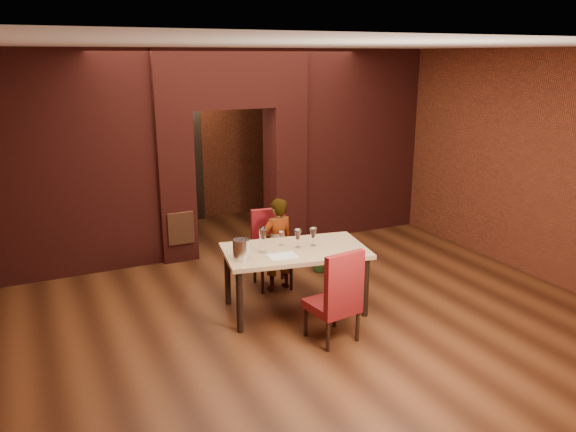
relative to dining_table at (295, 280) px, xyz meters
name	(u,v)px	position (x,y,z in m)	size (l,w,h in m)	color
floor	(285,291)	(0.14, 0.56, -0.41)	(8.00, 8.00, 0.00)	#492512
ceiling	(285,46)	(0.14, 0.56, 2.79)	(7.00, 8.00, 0.04)	silver
wall_back	(194,137)	(0.14, 4.56, 1.19)	(7.00, 0.04, 3.20)	maroon
wall_front	(545,289)	(0.14, -3.44, 1.19)	(7.00, 0.04, 3.20)	maroon
wall_right	(489,156)	(3.64, 0.56, 1.19)	(0.04, 8.00, 3.20)	maroon
pillar_left	(174,186)	(-0.81, 2.56, 0.74)	(0.55, 0.55, 2.30)	maroon
pillar_right	(285,175)	(1.09, 2.56, 0.74)	(0.55, 0.55, 2.30)	maroon
lintel	(229,78)	(0.14, 2.56, 2.34)	(2.45, 0.55, 0.90)	maroon
wing_wall_left	(74,165)	(-2.23, 2.56, 1.19)	(2.27, 0.35, 3.20)	maroon
wing_wall_right	(357,143)	(2.50, 2.56, 1.19)	(2.27, 0.35, 3.20)	maroon
vent_panel	(181,228)	(-0.81, 2.26, 0.14)	(0.40, 0.03, 0.50)	#9C512D
rear_door	(176,168)	(-0.26, 4.50, 0.64)	(0.90, 0.08, 2.10)	black
rear_door_frame	(177,168)	(-0.26, 4.46, 0.64)	(1.02, 0.04, 2.22)	black
dining_table	(295,280)	(0.00, 0.00, 0.00)	(1.73, 0.97, 0.81)	tan
chair_far	(272,250)	(0.06, 0.80, 0.13)	(0.48, 0.48, 1.06)	maroon
chair_near	(332,294)	(0.03, -0.85, 0.14)	(0.49, 0.49, 1.09)	maroon
person_seated	(277,244)	(0.08, 0.70, 0.24)	(0.47, 0.31, 1.28)	silver
wine_glass_a	(281,239)	(-0.10, 0.19, 0.50)	(0.07, 0.07, 0.18)	white
wine_glass_b	(298,239)	(0.05, 0.03, 0.52)	(0.09, 0.09, 0.23)	silver
wine_glass_c	(313,237)	(0.25, 0.01, 0.52)	(0.09, 0.09, 0.23)	silver
tasting_sheet	(283,256)	(-0.25, -0.17, 0.41)	(0.33, 0.24, 0.00)	silver
wine_bucket	(241,249)	(-0.72, -0.05, 0.53)	(0.20, 0.20, 0.24)	silver
water_bottle	(262,240)	(-0.41, 0.06, 0.57)	(0.07, 0.07, 0.32)	white
potted_plant	(320,259)	(0.93, 1.03, -0.22)	(0.34, 0.30, 0.38)	#306A29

